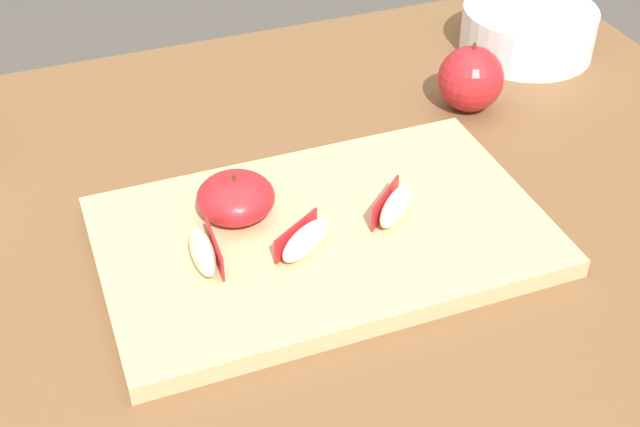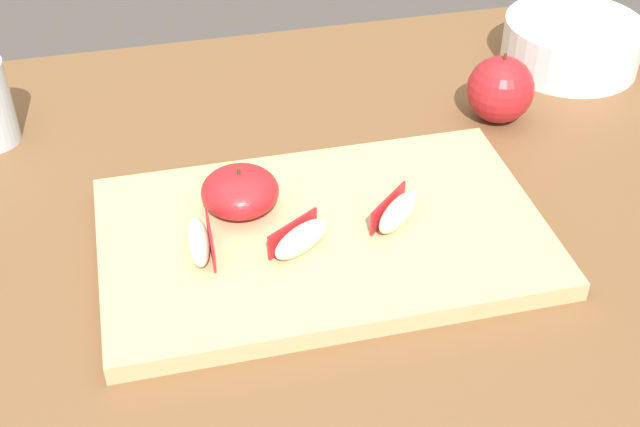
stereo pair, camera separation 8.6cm
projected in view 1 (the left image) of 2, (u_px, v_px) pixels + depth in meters
dining_table at (300, 275)px, 1.02m from camera, size 1.18×0.83×0.74m
cutting_board at (320, 237)px, 0.88m from camera, size 0.46×0.28×0.02m
apple_half_skin_up at (236, 198)px, 0.88m from camera, size 0.08×0.08×0.05m
apple_wedge_middle at (203, 251)px, 0.83m from camera, size 0.03×0.07×0.03m
apple_wedge_left at (395, 206)px, 0.88m from camera, size 0.07×0.06×0.03m
apple_wedge_back at (305, 240)px, 0.84m from camera, size 0.07×0.06×0.03m
whole_apple_crimson at (471, 79)px, 1.08m from camera, size 0.08×0.08×0.09m
ceramic_fruit_bowl at (528, 28)px, 1.20m from camera, size 0.19×0.19×0.07m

